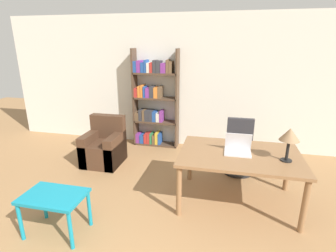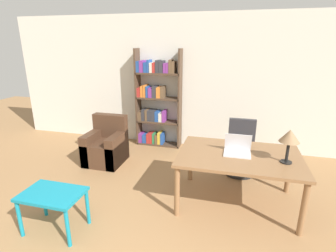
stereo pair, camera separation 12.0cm
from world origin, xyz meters
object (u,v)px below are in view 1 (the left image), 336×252
(table_lamp, at_px, (290,136))
(bookshelf, at_px, (153,102))
(armchair, at_px, (104,148))
(side_table_blue, at_px, (54,201))
(desk, at_px, (239,159))
(laptop, at_px, (238,149))
(office_chair, at_px, (239,148))

(table_lamp, height_order, bookshelf, bookshelf)
(table_lamp, height_order, armchair, table_lamp)
(side_table_blue, bearing_deg, desk, 28.53)
(laptop, xyz_separation_m, bookshelf, (-1.70, 1.80, 0.17))
(desk, bearing_deg, laptop, 135.96)
(office_chair, height_order, bookshelf, bookshelf)
(laptop, relative_size, table_lamp, 0.81)
(office_chair, relative_size, armchair, 1.06)
(side_table_blue, bearing_deg, bookshelf, 83.67)
(side_table_blue, bearing_deg, office_chair, 44.96)
(office_chair, relative_size, bookshelf, 0.45)
(table_lamp, bearing_deg, side_table_blue, -158.74)
(desk, bearing_deg, office_chair, 87.64)
(side_table_blue, relative_size, armchair, 0.81)
(office_chair, bearing_deg, side_table_blue, -135.04)
(office_chair, xyz_separation_m, side_table_blue, (-2.10, -2.10, 0.01))
(table_lamp, distance_m, armchair, 3.13)
(desk, relative_size, table_lamp, 3.71)
(table_lamp, height_order, side_table_blue, table_lamp)
(armchair, xyz_separation_m, bookshelf, (0.63, 1.09, 0.66))
(desk, height_order, laptop, laptop)
(laptop, height_order, side_table_blue, laptop)
(desk, distance_m, bookshelf, 2.54)
(office_chair, relative_size, side_table_blue, 1.31)
(table_lamp, xyz_separation_m, side_table_blue, (-2.61, -1.02, -0.64))
(desk, xyz_separation_m, side_table_blue, (-2.06, -1.12, -0.23))
(armchair, bearing_deg, table_lamp, -16.19)
(desk, height_order, office_chair, office_chair)
(side_table_blue, xyz_separation_m, armchair, (-0.30, 1.86, -0.13))
(table_lamp, bearing_deg, laptop, 167.31)
(armchair, height_order, bookshelf, bookshelf)
(side_table_blue, distance_m, armchair, 1.89)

